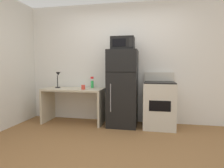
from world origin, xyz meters
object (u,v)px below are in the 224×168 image
desk_lamp (58,77)px  oven_range (159,104)px  desk (74,98)px  coffee_mug (83,87)px  refrigerator (123,88)px  spray_bottle (92,84)px  microwave (123,44)px

desk_lamp → oven_range: desk_lamp is taller
desk → coffee_mug: bearing=-29.7°
desk_lamp → refrigerator: refrigerator is taller
spray_bottle → microwave: bearing=-15.0°
desk → coffee_mug: size_ratio=13.62×
desk → refrigerator: size_ratio=0.83×
coffee_mug → oven_range: size_ratio=0.09×
desk_lamp → coffee_mug: desk_lamp is taller
desk_lamp → refrigerator: bearing=-1.5°
refrigerator → oven_range: 0.80m
microwave → refrigerator: bearing=90.3°
oven_range → coffee_mug: bearing=-174.1°
oven_range → spray_bottle: bearing=173.5°
coffee_mug → spray_bottle: 0.34m
desk → oven_range: 1.81m
refrigerator → coffee_mug: bearing=-169.1°
desk_lamp → refrigerator: (1.46, -0.04, -0.21)m
desk_lamp → microwave: 1.61m
spray_bottle → refrigerator: 0.73m
refrigerator → spray_bottle: bearing=166.6°
spray_bottle → desk: bearing=-155.5°
spray_bottle → coffee_mug: bearing=-106.2°
desk_lamp → spray_bottle: (0.75, 0.13, -0.14)m
coffee_mug → oven_range: bearing=5.9°
desk_lamp → spray_bottle: 0.77m
desk → microwave: bearing=-1.2°
microwave → oven_range: microwave is taller
coffee_mug → spray_bottle: size_ratio=0.38×
desk → microwave: 1.57m
desk_lamp → oven_range: (2.19, -0.03, -0.52)m
desk_lamp → coffee_mug: size_ratio=3.72×
spray_bottle → microwave: microwave is taller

